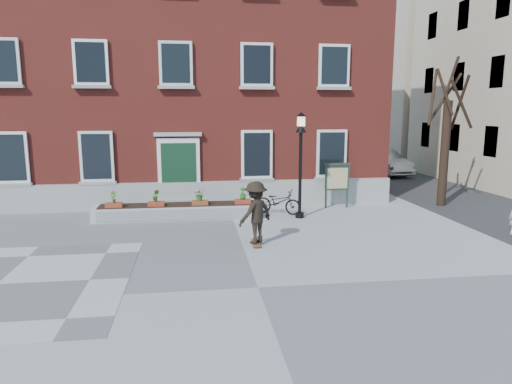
{
  "coord_description": "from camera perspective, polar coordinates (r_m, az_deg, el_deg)",
  "views": [
    {
      "loc": [
        -1.38,
        -9.77,
        3.99
      ],
      "look_at": [
        0.5,
        4.0,
        1.5
      ],
      "focal_mm": 32.0,
      "sensor_mm": 36.0,
      "label": 1
    }
  ],
  "objects": [
    {
      "name": "ground",
      "position": [
        10.65,
        0.25,
        -11.85
      ],
      "size": [
        100.0,
        100.0,
        0.0
      ],
      "primitive_type": "plane",
      "color": "#97979A",
      "rests_on": "ground"
    },
    {
      "name": "bicycle",
      "position": [
        17.81,
        2.78,
        -1.22
      ],
      "size": [
        1.92,
        1.45,
        0.97
      ],
      "primitive_type": "imported",
      "rotation": [
        0.0,
        0.0,
        1.07
      ],
      "color": "black",
      "rests_on": "ground"
    },
    {
      "name": "parked_car",
      "position": [
        29.93,
        15.48,
        3.64
      ],
      "size": [
        2.33,
        4.98,
        1.58
      ],
      "primitive_type": "imported",
      "rotation": [
        0.0,
        0.0,
        0.14
      ],
      "color": "#AAADAF",
      "rests_on": "ground"
    },
    {
      "name": "brick_building",
      "position": [
        23.87,
        -9.58,
        15.57
      ],
      "size": [
        18.4,
        10.85,
        12.6
      ],
      "color": "maroon",
      "rests_on": "ground"
    },
    {
      "name": "planter_assembly",
      "position": [
        17.36,
        -9.61,
        -2.25
      ],
      "size": [
        6.2,
        1.12,
        1.15
      ],
      "color": "silver",
      "rests_on": "ground"
    },
    {
      "name": "bare_tree",
      "position": [
        20.63,
        22.61,
        6.05
      ],
      "size": [
        1.83,
        1.83,
        6.16
      ],
      "color": "black",
      "rests_on": "ground"
    },
    {
      "name": "side_street",
      "position": [
        35.47,
        26.21,
        14.04
      ],
      "size": [
        15.2,
        36.0,
        14.5
      ],
      "color": "#363638",
      "rests_on": "ground"
    },
    {
      "name": "lamp_post",
      "position": [
        16.93,
        5.6,
        5.19
      ],
      "size": [
        0.4,
        0.4,
        3.93
      ],
      "color": "black",
      "rests_on": "ground"
    },
    {
      "name": "notice_board",
      "position": [
        19.04,
        10.1,
        1.76
      ],
      "size": [
        1.1,
        0.16,
        1.87
      ],
      "color": "#183022",
      "rests_on": "ground"
    },
    {
      "name": "skateboarder",
      "position": [
        13.54,
        -0.05,
        -2.59
      ],
      "size": [
        1.38,
        1.27,
        1.94
      ],
      "color": "brown",
      "rests_on": "ground"
    }
  ]
}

